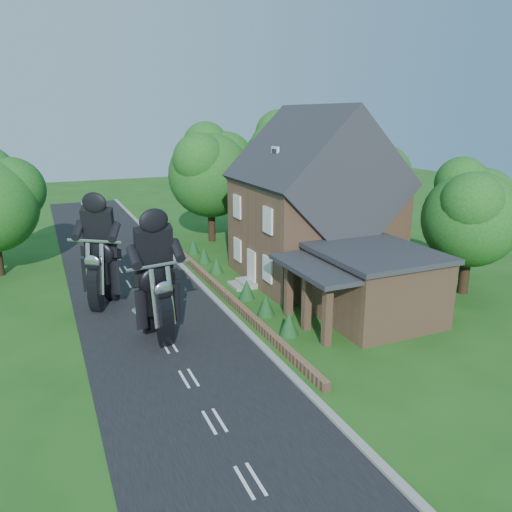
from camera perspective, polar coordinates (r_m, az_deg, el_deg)
name	(u,v)px	position (r m, az deg, el deg)	size (l,w,h in m)	color
ground	(169,346)	(22.27, -9.89, -10.13)	(120.00, 120.00, 0.00)	#1B4B15
road	(169,346)	(22.26, -9.89, -10.11)	(7.00, 80.00, 0.02)	black
kerb	(247,331)	(23.24, -1.05, -8.55)	(0.30, 80.00, 0.12)	gray
garden_wall	(223,292)	(27.73, -3.79, -4.12)	(0.30, 22.00, 0.40)	#886045
house	(314,207)	(30.07, 6.61, 5.57)	(9.54, 8.64, 10.24)	#886045
annex	(371,283)	(24.88, 13.02, -3.07)	(7.05, 5.94, 3.44)	#886045
tree_annex_side	(475,210)	(29.60, 23.78, 4.85)	(5.64, 5.20, 7.48)	black
tree_house_right	(373,182)	(35.47, 13.24, 8.21)	(6.51, 6.00, 8.40)	black
tree_behind_house	(291,159)	(40.40, 4.00, 10.97)	(7.81, 7.20, 10.08)	black
tree_behind_left	(215,168)	(38.98, -4.70, 10.05)	(6.94, 6.40, 9.16)	black
shrub_a	(289,323)	(22.86, 3.78, -7.68)	(0.90, 0.90, 1.10)	#133C1A
shrub_b	(266,305)	(24.93, 1.13, -5.59)	(0.90, 0.90, 1.10)	#133C1A
shrub_c	(247,289)	(27.07, -1.08, -3.81)	(0.90, 0.90, 1.10)	#133C1A
shrub_d	(216,265)	(31.52, -4.57, -0.99)	(0.90, 0.90, 1.10)	#133C1A
shrub_e	(204,255)	(33.80, -5.97, 0.15)	(0.90, 0.90, 1.10)	#133C1A
shrub_f	(193,246)	(36.11, -7.18, 1.13)	(0.90, 0.90, 1.10)	#133C1A
motorcycle_lead	(158,321)	(22.60, -11.17, -7.31)	(0.48, 1.92, 1.78)	black
motorcycle_follow	(104,290)	(27.08, -16.97, -3.73)	(0.49, 1.94, 1.80)	black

